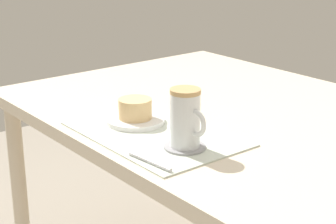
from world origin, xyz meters
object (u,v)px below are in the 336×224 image
Objects in this scene: dining_table at (238,136)px; coffee_mug at (186,118)px; pastry at (135,109)px; pastry_plate at (135,120)px.

dining_table is 0.35m from coffee_mug.
dining_table is at bearing 70.60° from pastry.
dining_table is 8.64× the size of pastry_plate.
dining_table is 9.70× the size of coffee_mug.
pastry is at bearing -109.40° from dining_table.
pastry_plate is at bearing 0.00° from pastry.
dining_table is 15.38× the size of pastry.
coffee_mug is (0.22, -0.01, 0.03)m from pastry.
coffee_mug is at bearing -3.64° from pastry.
pastry_plate is 1.78× the size of pastry.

